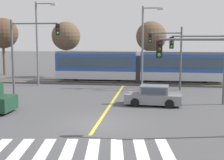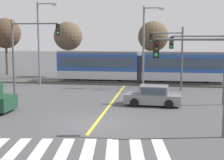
{
  "view_description": "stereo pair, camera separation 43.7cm",
  "coord_description": "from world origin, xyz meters",
  "px_view_note": "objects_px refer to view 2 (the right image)",
  "views": [
    {
      "loc": [
        3.28,
        -17.77,
        5.04
      ],
      "look_at": [
        -0.2,
        7.68,
        1.6
      ],
      "focal_mm": 50.0,
      "sensor_mm": 36.0,
      "label": 1
    },
    {
      "loc": [
        3.71,
        -17.7,
        5.04
      ],
      "look_at": [
        -0.2,
        7.68,
        1.6
      ],
      "focal_mm": 50.0,
      "sensor_mm": 36.0,
      "label": 2
    }
  ],
  "objects_px": {
    "street_lamp_west": "(40,39)",
    "bare_tree_east": "(153,37)",
    "traffic_light_near_right": "(199,67)",
    "bare_tree_west": "(68,36)",
    "traffic_light_mid_right": "(205,55)",
    "bare_tree_far_west": "(6,33)",
    "light_rail_tram": "(140,65)",
    "traffic_light_far_right": "(171,50)",
    "sedan_crossing": "(153,96)",
    "street_lamp_centre": "(145,42)",
    "traffic_light_mid_left": "(28,46)"
  },
  "relations": [
    {
      "from": "light_rail_tram",
      "to": "sedan_crossing",
      "type": "bearing_deg",
      "value": -81.52
    },
    {
      "from": "bare_tree_far_west",
      "to": "traffic_light_mid_left",
      "type": "bearing_deg",
      "value": -57.23
    },
    {
      "from": "traffic_light_far_right",
      "to": "bare_tree_east",
      "type": "distance_m",
      "value": 9.92
    },
    {
      "from": "traffic_light_near_right",
      "to": "bare_tree_west",
      "type": "bearing_deg",
      "value": 120.97
    },
    {
      "from": "light_rail_tram",
      "to": "street_lamp_west",
      "type": "height_order",
      "value": "street_lamp_west"
    },
    {
      "from": "street_lamp_west",
      "to": "sedan_crossing",
      "type": "bearing_deg",
      "value": -34.9
    },
    {
      "from": "light_rail_tram",
      "to": "traffic_light_mid_left",
      "type": "bearing_deg",
      "value": -130.89
    },
    {
      "from": "traffic_light_near_right",
      "to": "street_lamp_west",
      "type": "relative_size",
      "value": 0.63
    },
    {
      "from": "light_rail_tram",
      "to": "bare_tree_east",
      "type": "bearing_deg",
      "value": 77.41
    },
    {
      "from": "sedan_crossing",
      "to": "bare_tree_east",
      "type": "height_order",
      "value": "bare_tree_east"
    },
    {
      "from": "bare_tree_west",
      "to": "bare_tree_east",
      "type": "distance_m",
      "value": 10.89
    },
    {
      "from": "traffic_light_far_right",
      "to": "bare_tree_far_west",
      "type": "xyz_separation_m",
      "value": [
        -22.15,
        9.79,
        1.76
      ]
    },
    {
      "from": "sedan_crossing",
      "to": "bare_tree_far_west",
      "type": "relative_size",
      "value": 0.55
    },
    {
      "from": "traffic_light_near_right",
      "to": "traffic_light_mid_left",
      "type": "relative_size",
      "value": 0.84
    },
    {
      "from": "street_lamp_centre",
      "to": "bare_tree_west",
      "type": "height_order",
      "value": "street_lamp_centre"
    },
    {
      "from": "traffic_light_far_right",
      "to": "bare_tree_far_west",
      "type": "height_order",
      "value": "bare_tree_far_west"
    },
    {
      "from": "traffic_light_near_right",
      "to": "bare_tree_far_west",
      "type": "distance_m",
      "value": 33.71
    },
    {
      "from": "light_rail_tram",
      "to": "sedan_crossing",
      "type": "distance_m",
      "value": 11.6
    },
    {
      "from": "traffic_light_mid_right",
      "to": "bare_tree_east",
      "type": "height_order",
      "value": "bare_tree_east"
    },
    {
      "from": "traffic_light_near_right",
      "to": "bare_tree_east",
      "type": "bearing_deg",
      "value": 96.78
    },
    {
      "from": "sedan_crossing",
      "to": "street_lamp_west",
      "type": "bearing_deg",
      "value": 145.1
    },
    {
      "from": "traffic_light_far_right",
      "to": "bare_tree_east",
      "type": "bearing_deg",
      "value": 101.47
    },
    {
      "from": "street_lamp_west",
      "to": "bare_tree_east",
      "type": "height_order",
      "value": "street_lamp_west"
    },
    {
      "from": "sedan_crossing",
      "to": "traffic_light_far_right",
      "type": "xyz_separation_m",
      "value": [
        1.53,
        7.45,
        3.25
      ]
    },
    {
      "from": "traffic_light_mid_left",
      "to": "bare_tree_far_west",
      "type": "distance_m",
      "value": 18.94
    },
    {
      "from": "street_lamp_west",
      "to": "bare_tree_far_west",
      "type": "relative_size",
      "value": 1.13
    },
    {
      "from": "bare_tree_east",
      "to": "traffic_light_far_right",
      "type": "bearing_deg",
      "value": -78.53
    },
    {
      "from": "light_rail_tram",
      "to": "traffic_light_far_right",
      "type": "distance_m",
      "value": 5.44
    },
    {
      "from": "traffic_light_near_right",
      "to": "traffic_light_far_right",
      "type": "height_order",
      "value": "traffic_light_far_right"
    },
    {
      "from": "traffic_light_near_right",
      "to": "street_lamp_centre",
      "type": "distance_m",
      "value": 16.01
    },
    {
      "from": "bare_tree_far_west",
      "to": "street_lamp_west",
      "type": "bearing_deg",
      "value": -45.96
    },
    {
      "from": "traffic_light_far_right",
      "to": "street_lamp_centre",
      "type": "xyz_separation_m",
      "value": [
        -2.52,
        0.91,
        0.72
      ]
    },
    {
      "from": "street_lamp_centre",
      "to": "bare_tree_far_west",
      "type": "distance_m",
      "value": 21.57
    },
    {
      "from": "bare_tree_far_west",
      "to": "bare_tree_west",
      "type": "xyz_separation_m",
      "value": [
        9.42,
        -1.71,
        -0.41
      ]
    },
    {
      "from": "traffic_light_mid_left",
      "to": "sedan_crossing",
      "type": "bearing_deg",
      "value": -7.41
    },
    {
      "from": "sedan_crossing",
      "to": "bare_tree_far_west",
      "type": "xyz_separation_m",
      "value": [
        -20.62,
        17.24,
        5.02
      ]
    },
    {
      "from": "bare_tree_west",
      "to": "traffic_light_mid_right",
      "type": "bearing_deg",
      "value": -44.1
    },
    {
      "from": "street_lamp_west",
      "to": "light_rail_tram",
      "type": "bearing_deg",
      "value": 15.67
    },
    {
      "from": "traffic_light_mid_right",
      "to": "light_rail_tram",
      "type": "bearing_deg",
      "value": 117.91
    },
    {
      "from": "traffic_light_far_right",
      "to": "bare_tree_east",
      "type": "relative_size",
      "value": 0.85
    },
    {
      "from": "traffic_light_near_right",
      "to": "bare_tree_east",
      "type": "relative_size",
      "value": 0.77
    },
    {
      "from": "traffic_light_mid_left",
      "to": "bare_tree_east",
      "type": "xyz_separation_m",
      "value": [
        9.96,
        15.74,
        0.86
      ]
    },
    {
      "from": "traffic_light_near_right",
      "to": "bare_tree_far_west",
      "type": "relative_size",
      "value": 0.71
    },
    {
      "from": "light_rail_tram",
      "to": "street_lamp_west",
      "type": "xyz_separation_m",
      "value": [
        -10.43,
        -2.93,
        2.96
      ]
    },
    {
      "from": "sedan_crossing",
      "to": "street_lamp_centre",
      "type": "distance_m",
      "value": 9.31
    },
    {
      "from": "traffic_light_mid_left",
      "to": "light_rail_tram",
      "type": "bearing_deg",
      "value": 49.11
    },
    {
      "from": "street_lamp_centre",
      "to": "traffic_light_mid_right",
      "type": "bearing_deg",
      "value": -56.92
    },
    {
      "from": "traffic_light_mid_right",
      "to": "bare_tree_east",
      "type": "xyz_separation_m",
      "value": [
        -4.25,
        16.11,
        1.5
      ]
    },
    {
      "from": "sedan_crossing",
      "to": "bare_tree_west",
      "type": "xyz_separation_m",
      "value": [
        -11.2,
        15.53,
        4.61
      ]
    },
    {
      "from": "light_rail_tram",
      "to": "bare_tree_west",
      "type": "height_order",
      "value": "bare_tree_west"
    }
  ]
}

